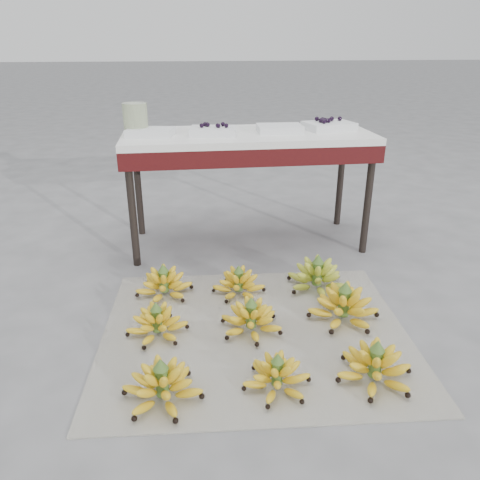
{
  "coord_description": "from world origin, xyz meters",
  "views": [
    {
      "loc": [
        -0.29,
        -1.54,
        1.11
      ],
      "look_at": [
        -0.04,
        0.35,
        0.3
      ],
      "focal_mm": 35.0,
      "sensor_mm": 36.0,
      "label": 1
    }
  ],
  "objects": [
    {
      "name": "ground",
      "position": [
        0.0,
        0.0,
        0.0
      ],
      "size": [
        60.0,
        60.0,
        0.0
      ],
      "primitive_type": "plane",
      "color": "slate",
      "rests_on": "ground"
    },
    {
      "name": "newspaper_mat",
      "position": [
        -0.01,
        0.07,
        0.0
      ],
      "size": [
        1.32,
        1.13,
        0.01
      ],
      "primitive_type": "cube",
      "rotation": [
        0.0,
        0.0,
        -0.07
      ],
      "color": "white",
      "rests_on": "ground"
    },
    {
      "name": "bunch_front_left",
      "position": [
        -0.38,
        -0.28,
        0.06
      ],
      "size": [
        0.35,
        0.35,
        0.16
      ],
      "rotation": [
        0.0,
        0.0,
        -0.42
      ],
      "color": "yellow",
      "rests_on": "newspaper_mat"
    },
    {
      "name": "bunch_front_center",
      "position": [
        0.01,
        -0.28,
        0.06
      ],
      "size": [
        0.25,
        0.25,
        0.14
      ],
      "rotation": [
        0.0,
        0.0,
        -0.07
      ],
      "color": "yellow",
      "rests_on": "newspaper_mat"
    },
    {
      "name": "bunch_front_right",
      "position": [
        0.35,
        -0.28,
        0.06
      ],
      "size": [
        0.31,
        0.31,
        0.17
      ],
      "rotation": [
        0.0,
        0.0,
        -0.15
      ],
      "color": "yellow",
      "rests_on": "newspaper_mat"
    },
    {
      "name": "bunch_mid_left",
      "position": [
        -0.41,
        0.11,
        0.06
      ],
      "size": [
        0.32,
        0.32,
        0.15
      ],
      "rotation": [
        0.0,
        0.0,
        -0.39
      ],
      "color": "yellow",
      "rests_on": "newspaper_mat"
    },
    {
      "name": "bunch_mid_center",
      "position": [
        -0.03,
        0.08,
        0.06
      ],
      "size": [
        0.31,
        0.31,
        0.16
      ],
      "rotation": [
        0.0,
        0.0,
        0.23
      ],
      "color": "yellow",
      "rests_on": "newspaper_mat"
    },
    {
      "name": "bunch_mid_right",
      "position": [
        0.38,
        0.11,
        0.07
      ],
      "size": [
        0.38,
        0.38,
        0.18
      ],
      "rotation": [
        0.0,
        0.0,
        -0.32
      ],
      "color": "yellow",
      "rests_on": "newspaper_mat"
    },
    {
      "name": "bunch_back_left",
      "position": [
        -0.39,
        0.43,
        0.06
      ],
      "size": [
        0.29,
        0.29,
        0.16
      ],
      "rotation": [
        0.0,
        0.0,
        0.09
      ],
      "color": "yellow",
      "rests_on": "newspaper_mat"
    },
    {
      "name": "bunch_back_center",
      "position": [
        -0.04,
        0.4,
        0.06
      ],
      "size": [
        0.3,
        0.3,
        0.15
      ],
      "rotation": [
        0.0,
        0.0,
        -0.28
      ],
      "color": "yellow",
      "rests_on": "newspaper_mat"
    },
    {
      "name": "bunch_back_right",
      "position": [
        0.34,
        0.4,
        0.07
      ],
      "size": [
        0.31,
        0.31,
        0.18
      ],
      "rotation": [
        0.0,
        0.0,
        0.05
      ],
      "color": "#94B326",
      "rests_on": "newspaper_mat"
    },
    {
      "name": "vendor_table",
      "position": [
        0.1,
        1.02,
        0.58
      ],
      "size": [
        1.36,
        0.54,
        0.65
      ],
      "color": "black",
      "rests_on": "ground"
    },
    {
      "name": "tray_far_left",
      "position": [
        -0.43,
        0.99,
        0.67
      ],
      "size": [
        0.27,
        0.22,
        0.04
      ],
      "color": "silver",
      "rests_on": "vendor_table"
    },
    {
      "name": "tray_left",
      "position": [
        -0.1,
        0.98,
        0.68
      ],
      "size": [
        0.27,
        0.21,
        0.06
      ],
      "color": "silver",
      "rests_on": "vendor_table"
    },
    {
      "name": "tray_right",
      "position": [
        0.27,
        1.01,
        0.67
      ],
      "size": [
        0.25,
        0.19,
        0.04
      ],
      "color": "silver",
      "rests_on": "vendor_table"
    },
    {
      "name": "tray_far_right",
      "position": [
        0.56,
        1.05,
        0.68
      ],
      "size": [
        0.3,
        0.24,
        0.07
      ],
      "color": "silver",
      "rests_on": "vendor_table"
    },
    {
      "name": "glass_jar",
      "position": [
        -0.51,
        1.05,
        0.74
      ],
      "size": [
        0.15,
        0.15,
        0.16
      ],
      "primitive_type": "cylinder",
      "rotation": [
        0.0,
        0.0,
        0.15
      ],
      "color": "#E5F4C2",
      "rests_on": "vendor_table"
    }
  ]
}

